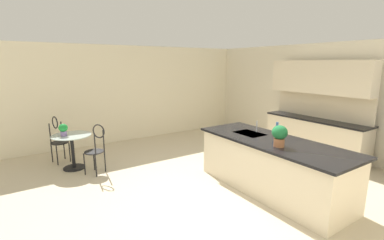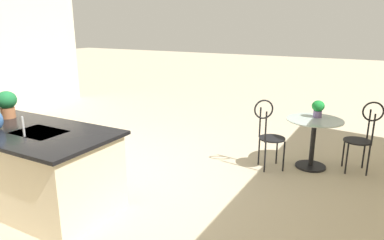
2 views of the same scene
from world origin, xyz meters
name	(u,v)px [view 1 (image 1 of 2)]	position (x,y,z in m)	size (l,w,h in m)	color
ground_plane	(222,195)	(0.00, 0.00, 0.00)	(40.00, 40.00, 0.00)	beige
wall_back	(345,101)	(0.00, 3.66, 1.35)	(9.00, 0.12, 2.70)	beige
wall_left_window	(129,94)	(-4.26, 0.00, 1.35)	(0.12, 7.80, 2.70)	beige
kitchen_island	(271,165)	(0.30, 0.85, 0.46)	(2.80, 1.06, 0.92)	beige
back_counter_run	(314,136)	(-0.40, 3.21, 0.49)	(2.44, 0.64, 1.52)	beige
upper_cabinet_run	(319,77)	(-0.40, 3.18, 1.90)	(2.40, 0.36, 0.76)	beige
bistro_table	(73,148)	(-2.70, -1.87, 0.45)	(0.80, 0.80, 0.74)	black
chair_near_window	(58,137)	(-3.33, -2.05, 0.57)	(0.52, 0.47, 1.04)	black
chair_by_island	(96,147)	(-2.13, -1.52, 0.57)	(0.53, 0.53, 1.04)	black
sink_faucet	(257,126)	(-0.25, 1.03, 1.03)	(0.02, 0.02, 0.22)	#B2B5BA
potted_plant_on_table	(63,129)	(-2.70, -2.01, 0.89)	(0.18, 0.18, 0.25)	#7A669E
potted_plant_counter_near	(280,135)	(0.60, 0.63, 1.12)	(0.24, 0.24, 0.34)	#9E603D
vase_on_counter	(277,132)	(0.25, 1.00, 1.03)	(0.13, 0.13, 0.29)	#386099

